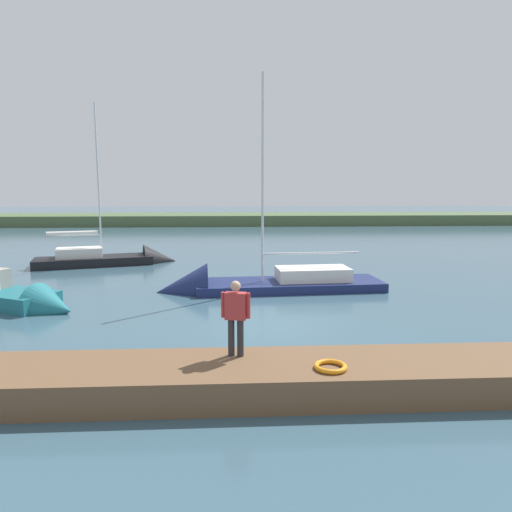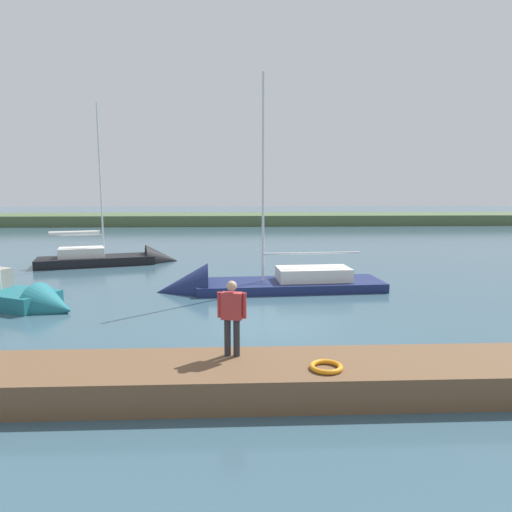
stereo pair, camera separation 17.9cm
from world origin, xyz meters
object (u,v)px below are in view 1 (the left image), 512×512
Objects in this scene: sailboat_far_right at (117,262)px; person_on_dock at (236,313)px; life_ring_buoy at (331,367)px; sailboat_outer_mooring at (247,289)px; sailboat_near_dock at (4,299)px.

sailboat_far_right is 5.97× the size of person_on_dock.
life_ring_buoy is 0.07× the size of sailboat_far_right.
sailboat_far_right is 0.98× the size of sailboat_outer_mooring.
sailboat_near_dock reaches higher than person_on_dock.
sailboat_near_dock is at bearing -38.36° from life_ring_buoy.
sailboat_far_right is 17.76m from person_on_dock.
sailboat_outer_mooring reaches higher than life_ring_buoy.
person_on_dock is (0.56, 9.28, 1.52)m from sailboat_outer_mooring.
sailboat_far_right is at bearing -64.00° from life_ring_buoy.
sailboat_far_right is 1.40× the size of sailboat_near_dock.
sailboat_outer_mooring reaches higher than person_on_dock.
life_ring_buoy is 0.07× the size of sailboat_outer_mooring.
sailboat_near_dock is (8.89, 2.04, 0.17)m from sailboat_outer_mooring.
sailboat_near_dock is 4.26× the size of person_on_dock.
sailboat_outer_mooring is 9.42m from person_on_dock.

